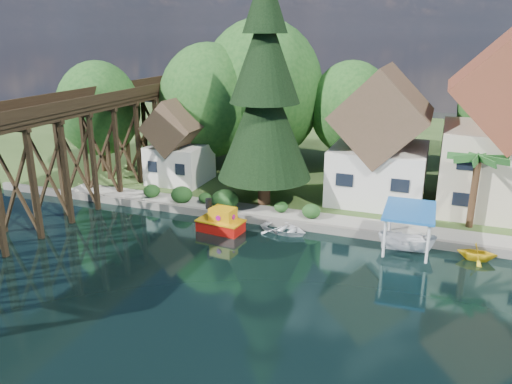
{
  "coord_description": "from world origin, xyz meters",
  "views": [
    {
      "loc": [
        11.44,
        -25.33,
        14.12
      ],
      "look_at": [
        -0.23,
        6.0,
        3.23
      ],
      "focal_mm": 35.0,
      "sensor_mm": 36.0,
      "label": 1
    }
  ],
  "objects_px": {
    "house_left": "(380,144)",
    "tugboat": "(221,222)",
    "palm_tree": "(478,160)",
    "boat_canopy": "(408,234)",
    "boat_yellow": "(477,251)",
    "trestle_bridge": "(64,148)",
    "boat_white_a": "(284,228)",
    "shed": "(179,147)",
    "house_center": "(502,136)",
    "conifer": "(265,94)"
  },
  "relations": [
    {
      "from": "conifer",
      "to": "boat_white_a",
      "type": "distance_m",
      "value": 10.42
    },
    {
      "from": "house_center",
      "to": "shed",
      "type": "relative_size",
      "value": 1.77
    },
    {
      "from": "palm_tree",
      "to": "boat_yellow",
      "type": "xyz_separation_m",
      "value": [
        0.36,
        -4.68,
        -4.85
      ]
    },
    {
      "from": "boat_yellow",
      "to": "house_left",
      "type": "bearing_deg",
      "value": 40.15
    },
    {
      "from": "boat_canopy",
      "to": "boat_yellow",
      "type": "height_order",
      "value": "boat_canopy"
    },
    {
      "from": "tugboat",
      "to": "conifer",
      "type": "bearing_deg",
      "value": 76.6
    },
    {
      "from": "shed",
      "to": "conifer",
      "type": "distance_m",
      "value": 11.5
    },
    {
      "from": "house_left",
      "to": "boat_yellow",
      "type": "height_order",
      "value": "house_left"
    },
    {
      "from": "palm_tree",
      "to": "tugboat",
      "type": "height_order",
      "value": "palm_tree"
    },
    {
      "from": "house_center",
      "to": "boat_white_a",
      "type": "xyz_separation_m",
      "value": [
        -14.42,
        -9.46,
        -6.05
      ]
    },
    {
      "from": "boat_canopy",
      "to": "boat_yellow",
      "type": "relative_size",
      "value": 1.95
    },
    {
      "from": "house_left",
      "to": "boat_yellow",
      "type": "distance_m",
      "value": 12.62
    },
    {
      "from": "boat_white_a",
      "to": "boat_canopy",
      "type": "bearing_deg",
      "value": -78.31
    },
    {
      "from": "tugboat",
      "to": "boat_canopy",
      "type": "relative_size",
      "value": 0.76
    },
    {
      "from": "house_left",
      "to": "shed",
      "type": "xyz_separation_m",
      "value": [
        -18.0,
        -1.5,
        -1.31
      ]
    },
    {
      "from": "house_left",
      "to": "boat_yellow",
      "type": "xyz_separation_m",
      "value": [
        7.56,
        -9.04,
        -4.51
      ]
    },
    {
      "from": "boat_yellow",
      "to": "tugboat",
      "type": "bearing_deg",
      "value": 94.66
    },
    {
      "from": "shed",
      "to": "boat_white_a",
      "type": "relative_size",
      "value": 2.2
    },
    {
      "from": "shed",
      "to": "tugboat",
      "type": "bearing_deg",
      "value": -47.36
    },
    {
      "from": "trestle_bridge",
      "to": "tugboat",
      "type": "relative_size",
      "value": 12.45
    },
    {
      "from": "tugboat",
      "to": "boat_yellow",
      "type": "relative_size",
      "value": 1.48
    },
    {
      "from": "boat_yellow",
      "to": "house_center",
      "type": "bearing_deg",
      "value": -8.34
    },
    {
      "from": "trestle_bridge",
      "to": "conifer",
      "type": "bearing_deg",
      "value": 22.72
    },
    {
      "from": "trestle_bridge",
      "to": "palm_tree",
      "type": "height_order",
      "value": "trestle_bridge"
    },
    {
      "from": "boat_canopy",
      "to": "trestle_bridge",
      "type": "bearing_deg",
      "value": -176.51
    },
    {
      "from": "house_left",
      "to": "tugboat",
      "type": "distance_m",
      "value": 14.96
    },
    {
      "from": "boat_canopy",
      "to": "tugboat",
      "type": "bearing_deg",
      "value": -174.95
    },
    {
      "from": "palm_tree",
      "to": "boat_yellow",
      "type": "distance_m",
      "value": 6.75
    },
    {
      "from": "palm_tree",
      "to": "boat_canopy",
      "type": "bearing_deg",
      "value": -129.43
    },
    {
      "from": "tugboat",
      "to": "boat_white_a",
      "type": "relative_size",
      "value": 1.0
    },
    {
      "from": "tugboat",
      "to": "boat_canopy",
      "type": "bearing_deg",
      "value": 5.05
    },
    {
      "from": "house_left",
      "to": "boat_canopy",
      "type": "bearing_deg",
      "value": -70.9
    },
    {
      "from": "house_center",
      "to": "boat_canopy",
      "type": "relative_size",
      "value": 2.96
    },
    {
      "from": "house_left",
      "to": "palm_tree",
      "type": "xyz_separation_m",
      "value": [
        7.2,
        -4.36,
        0.34
      ]
    },
    {
      "from": "palm_tree",
      "to": "boat_canopy",
      "type": "xyz_separation_m",
      "value": [
        -4.0,
        -4.87,
        -4.19
      ]
    },
    {
      "from": "trestle_bridge",
      "to": "shed",
      "type": "xyz_separation_m",
      "value": [
        5.0,
        9.33,
        -1.52
      ]
    },
    {
      "from": "trestle_bridge",
      "to": "tugboat",
      "type": "height_order",
      "value": "trestle_bridge"
    },
    {
      "from": "house_left",
      "to": "boat_yellow",
      "type": "bearing_deg",
      "value": -50.11
    },
    {
      "from": "house_center",
      "to": "boat_yellow",
      "type": "distance_m",
      "value": 11.25
    },
    {
      "from": "house_left",
      "to": "tugboat",
      "type": "relative_size",
      "value": 3.1
    },
    {
      "from": "conifer",
      "to": "boat_canopy",
      "type": "height_order",
      "value": "conifer"
    },
    {
      "from": "house_center",
      "to": "boat_white_a",
      "type": "height_order",
      "value": "house_center"
    },
    {
      "from": "house_left",
      "to": "conifer",
      "type": "xyz_separation_m",
      "value": [
        -8.48,
        -4.75,
        4.26
      ]
    },
    {
      "from": "tugboat",
      "to": "boat_white_a",
      "type": "height_order",
      "value": "tugboat"
    },
    {
      "from": "house_center",
      "to": "palm_tree",
      "type": "xyz_separation_m",
      "value": [
        -1.8,
        -4.86,
        -0.94
      ]
    },
    {
      "from": "house_center",
      "to": "conifer",
      "type": "distance_m",
      "value": 18.49
    },
    {
      "from": "tugboat",
      "to": "boat_white_a",
      "type": "bearing_deg",
      "value": 17.96
    },
    {
      "from": "house_center",
      "to": "trestle_bridge",
      "type": "bearing_deg",
      "value": -160.51
    },
    {
      "from": "house_left",
      "to": "boat_canopy",
      "type": "xyz_separation_m",
      "value": [
        3.2,
        -9.23,
        -3.85
      ]
    },
    {
      "from": "boat_white_a",
      "to": "tugboat",
      "type": "bearing_deg",
      "value": 121.48
    }
  ]
}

